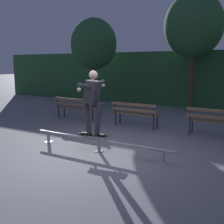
{
  "coord_description": "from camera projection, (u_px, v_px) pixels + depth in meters",
  "views": [
    {
      "loc": [
        3.36,
        -5.04,
        2.1
      ],
      "look_at": [
        -0.09,
        1.07,
        0.85
      ],
      "focal_mm": 42.91,
      "sensor_mm": 36.0,
      "label": 1
    }
  ],
  "objects": [
    {
      "name": "ground_plane",
      "position": [
        93.0,
        155.0,
        6.32
      ],
      "size": [
        90.0,
        90.0,
        0.0
      ],
      "primitive_type": "plane",
      "color": "slate"
    },
    {
      "name": "hedge_backdrop",
      "position": [
        188.0,
        79.0,
        13.56
      ],
      "size": [
        24.0,
        1.2,
        2.75
      ],
      "primitive_type": "cube",
      "color": "#2D5B33",
      "rests_on": "ground"
    },
    {
      "name": "grind_rail",
      "position": [
        99.0,
        142.0,
        6.5
      ],
      "size": [
        3.84,
        0.18,
        0.32
      ],
      "color": "#9E9EA3",
      "rests_on": "ground"
    },
    {
      "name": "skateboard",
      "position": [
        93.0,
        135.0,
        6.56
      ],
      "size": [
        0.8,
        0.31,
        0.09
      ],
      "color": "black",
      "rests_on": "grind_rail"
    },
    {
      "name": "skateboarder",
      "position": [
        93.0,
        97.0,
        6.4
      ],
      "size": [
        0.63,
        1.4,
        1.56
      ],
      "color": "black",
      "rests_on": "skateboard"
    },
    {
      "name": "park_bench_leftmost",
      "position": [
        74.0,
        106.0,
        10.19
      ],
      "size": [
        1.61,
        0.46,
        0.88
      ],
      "color": "#282623",
      "rests_on": "ground"
    },
    {
      "name": "park_bench_left_center",
      "position": [
        135.0,
        112.0,
        8.95
      ],
      "size": [
        1.61,
        0.46,
        0.88
      ],
      "color": "#282623",
      "rests_on": "ground"
    },
    {
      "name": "park_bench_right_center",
      "position": [
        215.0,
        119.0,
        7.72
      ],
      "size": [
        1.61,
        0.46,
        0.88
      ],
      "color": "#282623",
      "rests_on": "ground"
    },
    {
      "name": "tree_far_left",
      "position": [
        94.0,
        44.0,
        12.9
      ],
      "size": [
        2.22,
        2.22,
        4.3
      ],
      "color": "#4C3828",
      "rests_on": "ground"
    },
    {
      "name": "tree_behind_benches",
      "position": [
        194.0,
        26.0,
        11.7
      ],
      "size": [
        2.57,
        2.57,
        5.19
      ],
      "color": "#4C3828",
      "rests_on": "ground"
    }
  ]
}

